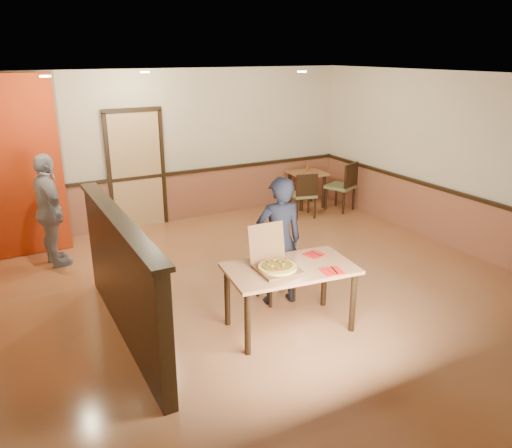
{
  "coord_description": "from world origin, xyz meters",
  "views": [
    {
      "loc": [
        -3.07,
        -5.29,
        3.08
      ],
      "look_at": [
        -0.22,
        0.0,
        0.99
      ],
      "focal_mm": 35.0,
      "sensor_mm": 36.0,
      "label": 1
    }
  ],
  "objects": [
    {
      "name": "booth_partition",
      "position": [
        -2.0,
        -0.2,
        0.74
      ],
      "size": [
        0.2,
        3.1,
        1.44
      ],
      "color": "black",
      "rests_on": "floor"
    },
    {
      "name": "side_table",
      "position": [
        2.62,
        3.05,
        0.56
      ],
      "size": [
        0.73,
        0.73,
        0.73
      ],
      "rotation": [
        0.0,
        0.0,
        -0.08
      ],
      "color": "#AB7048",
      "rests_on": "floor"
    },
    {
      "name": "condiment",
      "position": [
        2.68,
        3.12,
        0.8
      ],
      "size": [
        0.06,
        0.06,
        0.14
      ],
      "primitive_type": "cylinder",
      "color": "brown",
      "rests_on": "side_table"
    },
    {
      "name": "pizza_box",
      "position": [
        -0.47,
        -0.91,
        0.84
      ],
      "size": [
        0.46,
        0.54,
        0.47
      ],
      "rotation": [
        0.0,
        0.0,
        -0.03
      ],
      "color": "brown",
      "rests_on": "main_table"
    },
    {
      "name": "side_chair_right",
      "position": [
        3.1,
        2.43,
        0.55
      ],
      "size": [
        0.65,
        0.65,
        1.0
      ],
      "rotation": [
        0.0,
        0.0,
        3.53
      ],
      "color": "olive",
      "rests_on": "floor"
    },
    {
      "name": "napkin_near",
      "position": [
        0.06,
        -1.25,
        0.78
      ],
      "size": [
        0.26,
        0.26,
        0.01
      ],
      "rotation": [
        0.0,
        0.0,
        -0.17
      ],
      "color": "red",
      "rests_on": "main_table"
    },
    {
      "name": "chair_rail_back",
      "position": [
        0.0,
        3.45,
        0.92
      ],
      "size": [
        7.0,
        0.06,
        0.06
      ],
      "primitive_type": "cube",
      "color": "black",
      "rests_on": "wall_back"
    },
    {
      "name": "main_table",
      "position": [
        -0.28,
        -0.93,
        0.67
      ],
      "size": [
        1.54,
        0.99,
        0.78
      ],
      "rotation": [
        0.0,
        0.0,
        -0.12
      ],
      "color": "#AB7048",
      "rests_on": "floor"
    },
    {
      "name": "wainscot_right",
      "position": [
        3.47,
        0.0,
        0.45
      ],
      "size": [
        0.04,
        7.0,
        0.9
      ],
      "primitive_type": "cube",
      "color": "#93563B",
      "rests_on": "floor"
    },
    {
      "name": "wainscot_back",
      "position": [
        0.0,
        3.47,
        0.45
      ],
      "size": [
        7.0,
        0.04,
        0.9
      ],
      "primitive_type": "cube",
      "color": "#93563B",
      "rests_on": "floor"
    },
    {
      "name": "diner_chair",
      "position": [
        -0.05,
        -0.17,
        0.47
      ],
      "size": [
        0.43,
        0.43,
        0.86
      ],
      "rotation": [
        0.0,
        0.0,
        -0.01
      ],
      "color": "olive",
      "rests_on": "floor"
    },
    {
      "name": "napkin_far",
      "position": [
        0.16,
        -0.76,
        0.78
      ],
      "size": [
        0.25,
        0.25,
        0.01
      ],
      "rotation": [
        0.0,
        0.0,
        0.23
      ],
      "color": "red",
      "rests_on": "main_table"
    },
    {
      "name": "back_door",
      "position": [
        -0.8,
        3.46,
        1.05
      ],
      "size": [
        0.9,
        0.06,
        2.1
      ],
      "primitive_type": "cube",
      "color": "#DEAF71",
      "rests_on": "wall_back"
    },
    {
      "name": "passerby",
      "position": [
        -2.43,
        2.32,
        0.85
      ],
      "size": [
        0.58,
        1.06,
        1.71
      ],
      "primitive_type": "imported",
      "rotation": [
        0.0,
        0.0,
        1.74
      ],
      "color": "#96949D",
      "rests_on": "floor"
    },
    {
      "name": "diner",
      "position": [
        -0.06,
        -0.31,
        0.83
      ],
      "size": [
        0.67,
        0.5,
        1.67
      ],
      "primitive_type": "imported",
      "rotation": [
        0.0,
        0.0,
        2.96
      ],
      "color": "black",
      "rests_on": "floor"
    },
    {
      "name": "spot_b",
      "position": [
        -0.8,
        2.5,
        2.78
      ],
      "size": [
        0.14,
        0.14,
        0.02
      ],
      "primitive_type": "cylinder",
      "color": "beige",
      "rests_on": "ceiling"
    },
    {
      "name": "pizza",
      "position": [
        -0.47,
        -0.96,
        0.82
      ],
      "size": [
        0.5,
        0.5,
        0.03
      ],
      "primitive_type": "cylinder",
      "rotation": [
        0.0,
        0.0,
        0.17
      ],
      "color": "#F3CD58",
      "rests_on": "pizza_box"
    },
    {
      "name": "spot_c",
      "position": [
        1.4,
        1.5,
        2.78
      ],
      "size": [
        0.14,
        0.14,
        0.02
      ],
      "primitive_type": "cylinder",
      "color": "beige",
      "rests_on": "ceiling"
    },
    {
      "name": "chair_rail_right",
      "position": [
        3.45,
        0.0,
        0.92
      ],
      "size": [
        0.06,
        7.0,
        0.06
      ],
      "primitive_type": "cube",
      "color": "black",
      "rests_on": "wall_right"
    },
    {
      "name": "ceiling",
      "position": [
        0.0,
        0.0,
        2.8
      ],
      "size": [
        7.0,
        7.0,
        0.0
      ],
      "primitive_type": "plane",
      "rotation": [
        3.14,
        0.0,
        0.0
      ],
      "color": "black",
      "rests_on": "wall_back"
    },
    {
      "name": "red_accent_panel",
      "position": [
        -2.9,
        3.0,
        1.4
      ],
      "size": [
        1.6,
        0.2,
        2.78
      ],
      "primitive_type": "cube",
      "color": "#AD2D0C",
      "rests_on": "floor"
    },
    {
      "name": "spot_a",
      "position": [
        -2.3,
        1.8,
        2.78
      ],
      "size": [
        0.14,
        0.14,
        0.02
      ],
      "primitive_type": "cylinder",
      "color": "beige",
      "rests_on": "ceiling"
    },
    {
      "name": "side_chair_left",
      "position": [
        2.15,
        2.44,
        0.49
      ],
      "size": [
        0.54,
        0.54,
        0.89
      ],
      "rotation": [
        0.0,
        0.0,
        2.89
      ],
      "color": "olive",
      "rests_on": "floor"
    },
    {
      "name": "wall_right",
      "position": [
        3.5,
        0.0,
        1.4
      ],
      "size": [
        0.0,
        7.0,
        7.0
      ],
      "primitive_type": "plane",
      "rotation": [
        1.57,
        0.0,
        -1.57
      ],
      "color": "beige",
      "rests_on": "floor"
    },
    {
      "name": "wall_back",
      "position": [
        0.0,
        3.5,
        1.4
      ],
      "size": [
        7.0,
        0.0,
        7.0
      ],
      "primitive_type": "plane",
      "rotation": [
        1.57,
        0.0,
        0.0
      ],
      "color": "beige",
      "rests_on": "floor"
    },
    {
      "name": "floor",
      "position": [
        0.0,
        0.0,
        0.0
      ],
      "size": [
        7.0,
        7.0,
        0.0
      ],
      "primitive_type": "plane",
      "color": "#B67146",
      "rests_on": "ground"
    }
  ]
}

